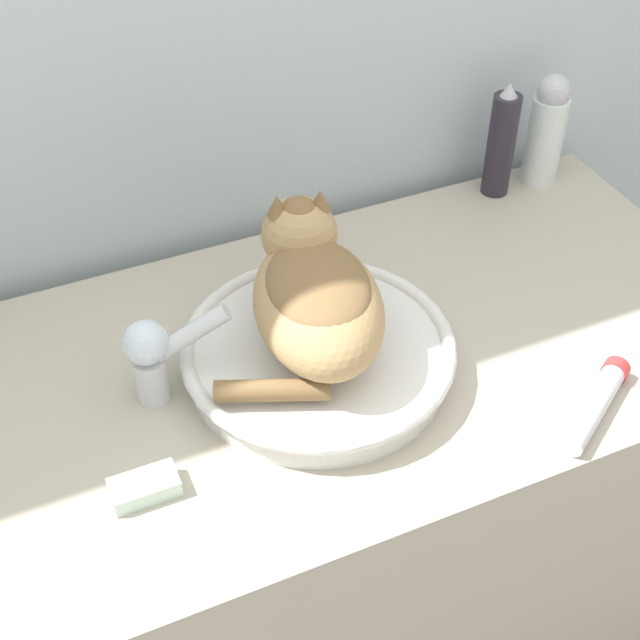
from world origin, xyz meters
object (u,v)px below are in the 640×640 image
at_px(hairspray_can_black, 501,143).
at_px(lotion_bottle_white, 546,130).
at_px(cream_tube, 596,404).
at_px(cat, 312,291).
at_px(faucet, 155,353).
at_px(soap_bar, 145,487).

bearing_deg(hairspray_can_black, lotion_bottle_white, 0.00).
relative_size(lotion_bottle_white, cream_tube, 1.23).
distance_m(cat, hairspray_can_black, 0.52).
height_order(faucet, lotion_bottle_white, lotion_bottle_white).
distance_m(faucet, soap_bar, 0.17).
height_order(lotion_bottle_white, soap_bar, lotion_bottle_white).
bearing_deg(faucet, hairspray_can_black, 30.00).
relative_size(cat, faucet, 2.06).
distance_m(lotion_bottle_white, cream_tube, 0.56).
xyz_separation_m(hairspray_can_black, soap_bar, (-0.72, -0.38, -0.08)).
height_order(lotion_bottle_white, cream_tube, lotion_bottle_white).
distance_m(cream_tube, soap_bar, 0.58).
bearing_deg(cat, cream_tube, -116.68).
distance_m(cat, lotion_bottle_white, 0.60).
bearing_deg(cream_tube, faucet, 153.34).
relative_size(faucet, lotion_bottle_white, 0.71).
xyz_separation_m(cat, faucet, (-0.21, 0.02, -0.05)).
xyz_separation_m(lotion_bottle_white, cream_tube, (-0.24, -0.49, -0.08)).
bearing_deg(soap_bar, cream_tube, -10.73).
bearing_deg(cream_tube, soap_bar, 169.27).
relative_size(faucet, hairspray_can_black, 0.70).
xyz_separation_m(hairspray_can_black, cream_tube, (-0.16, -0.49, -0.08)).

